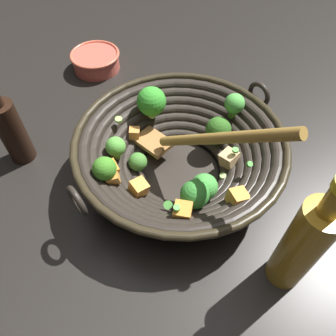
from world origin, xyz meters
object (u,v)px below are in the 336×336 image
object	(u,v)px
wok	(180,152)
prep_bowl	(96,60)
soy_sauce_bottle	(11,130)
cooking_oil_bottle	(303,245)

from	to	relation	value
wok	prep_bowl	size ratio (longest dim) A/B	3.03
wok	soy_sauce_bottle	xyz separation A→B (m)	(0.32, 0.06, 0.01)
soy_sauce_bottle	wok	bearing A→B (deg)	-168.93
cooking_oil_bottle	prep_bowl	xyz separation A→B (m)	(0.54, -0.40, -0.08)
wok	cooking_oil_bottle	bearing A→B (deg)	149.03
cooking_oil_bottle	prep_bowl	distance (m)	0.68
soy_sauce_bottle	cooking_oil_bottle	world-z (taller)	cooking_oil_bottle
cooking_oil_bottle	prep_bowl	world-z (taller)	cooking_oil_bottle
soy_sauce_bottle	cooking_oil_bottle	distance (m)	0.55
cooking_oil_bottle	prep_bowl	bearing A→B (deg)	-36.36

